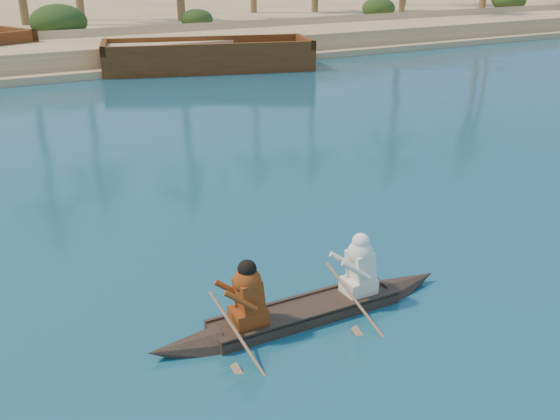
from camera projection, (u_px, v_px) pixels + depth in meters
canoe at (306, 302)px, 10.20m from camera, size 5.39×0.88×1.48m
barge_right at (208, 57)px, 32.81m from camera, size 11.37×6.56×1.80m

